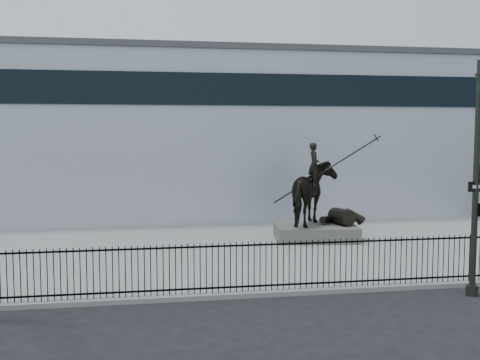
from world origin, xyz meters
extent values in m
plane|color=black|center=(0.00, 0.00, 0.00)|extent=(120.00, 120.00, 0.00)
cube|color=gray|center=(0.00, 7.00, 0.07)|extent=(30.00, 12.00, 0.15)
cube|color=#B0B5C0|center=(0.00, 20.00, 4.50)|extent=(44.00, 14.00, 9.00)
cube|color=black|center=(0.00, 1.25, 0.30)|extent=(22.00, 0.05, 0.05)
cube|color=black|center=(0.00, 1.25, 1.55)|extent=(22.00, 0.05, 0.05)
cube|color=black|center=(0.00, 1.25, 0.90)|extent=(22.00, 0.03, 1.50)
cube|color=#4F4D48|center=(4.71, 8.60, 0.48)|extent=(3.78, 2.84, 0.66)
imported|color=black|center=(4.71, 8.60, 2.20)|extent=(2.71, 3.05, 2.79)
imported|color=black|center=(4.61, 8.61, 3.48)|extent=(0.54, 0.74, 1.89)
cylinder|color=black|center=(5.10, 8.55, 3.19)|extent=(4.47, 0.64, 2.84)
cylinder|color=black|center=(7.00, 0.20, 0.15)|extent=(0.36, 0.36, 0.30)
cylinder|color=black|center=(7.00, 0.20, 3.50)|extent=(0.18, 0.18, 7.00)
camera|label=1|loc=(-2.64, -14.92, 4.95)|focal=42.00mm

